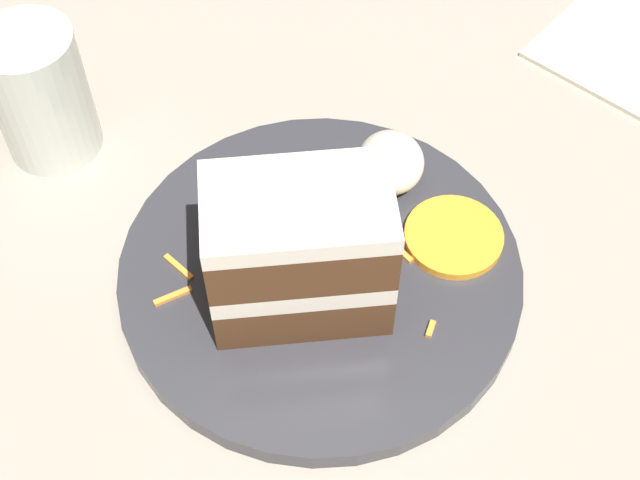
% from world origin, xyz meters
% --- Properties ---
extents(ground_plane, '(6.00, 6.00, 0.00)m').
position_xyz_m(ground_plane, '(0.00, 0.00, 0.00)').
color(ground_plane, '#38332D').
rests_on(ground_plane, ground).
extents(dining_table, '(1.15, 1.15, 0.03)m').
position_xyz_m(dining_table, '(0.00, 0.00, 0.02)').
color(dining_table, gray).
rests_on(dining_table, ground).
extents(plate, '(0.28, 0.28, 0.02)m').
position_xyz_m(plate, '(0.00, -0.06, 0.04)').
color(plate, '#333338').
rests_on(plate, dining_table).
extents(cake_slice, '(0.09, 0.12, 0.11)m').
position_xyz_m(cake_slice, '(0.03, -0.07, 0.10)').
color(cake_slice, '#4C2D19').
rests_on(cake_slice, plate).
extents(cream_dollop, '(0.05, 0.05, 0.04)m').
position_xyz_m(cream_dollop, '(-0.08, -0.01, 0.07)').
color(cream_dollop, silver).
rests_on(cream_dollop, plate).
extents(orange_garnish, '(0.07, 0.07, 0.01)m').
position_xyz_m(orange_garnish, '(-0.03, 0.04, 0.05)').
color(orange_garnish, orange).
rests_on(orange_garnish, plate).
extents(carrot_shreds_scatter, '(0.15, 0.19, 0.00)m').
position_xyz_m(carrot_shreds_scatter, '(-0.01, -0.08, 0.05)').
color(carrot_shreds_scatter, orange).
rests_on(carrot_shreds_scatter, plate).
extents(drinking_glass, '(0.07, 0.07, 0.11)m').
position_xyz_m(drinking_glass, '(-0.12, -0.27, 0.08)').
color(drinking_glass, beige).
rests_on(drinking_glass, dining_table).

